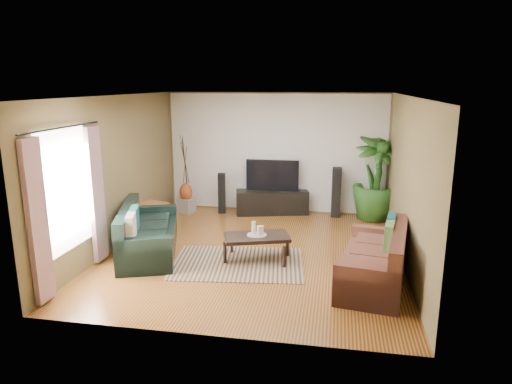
% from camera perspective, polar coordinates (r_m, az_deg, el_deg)
% --- Properties ---
extents(floor, '(5.50, 5.50, 0.00)m').
position_cam_1_polar(floor, '(8.09, -0.25, -7.58)').
color(floor, '#9A6127').
rests_on(floor, ground).
extents(ceiling, '(5.50, 5.50, 0.00)m').
position_cam_1_polar(ceiling, '(7.55, -0.27, 11.91)').
color(ceiling, white).
rests_on(ceiling, ground).
extents(wall_back, '(5.00, 0.00, 5.00)m').
position_cam_1_polar(wall_back, '(10.38, 2.49, 4.87)').
color(wall_back, brown).
rests_on(wall_back, ground).
extents(wall_front, '(5.00, 0.00, 5.00)m').
position_cam_1_polar(wall_front, '(5.11, -5.85, -4.38)').
color(wall_front, brown).
rests_on(wall_front, ground).
extents(wall_left, '(0.00, 5.50, 5.50)m').
position_cam_1_polar(wall_left, '(8.51, -17.07, 2.35)').
color(wall_left, brown).
rests_on(wall_left, ground).
extents(wall_right, '(0.00, 5.50, 5.50)m').
position_cam_1_polar(wall_right, '(7.67, 18.44, 1.06)').
color(wall_right, brown).
rests_on(wall_right, ground).
extents(backwall_panel, '(4.90, 0.00, 4.90)m').
position_cam_1_polar(backwall_panel, '(10.37, 2.48, 4.86)').
color(backwall_panel, white).
rests_on(backwall_panel, ground).
extents(window_pane, '(0.00, 1.80, 1.80)m').
position_cam_1_polar(window_pane, '(7.14, -22.73, 0.21)').
color(window_pane, white).
rests_on(window_pane, ground).
extents(curtain_near, '(0.08, 0.35, 2.20)m').
position_cam_1_polar(curtain_near, '(6.58, -25.65, -3.41)').
color(curtain_near, gray).
rests_on(curtain_near, ground).
extents(curtain_far, '(0.08, 0.35, 2.20)m').
position_cam_1_polar(curtain_far, '(7.79, -19.32, -0.33)').
color(curtain_far, gray).
rests_on(curtain_far, ground).
extents(curtain_rod, '(0.03, 1.90, 0.03)m').
position_cam_1_polar(curtain_rod, '(6.98, -23.06, 7.41)').
color(curtain_rod, black).
rests_on(curtain_rod, ground).
extents(sofa_left, '(1.46, 2.21, 0.85)m').
position_cam_1_polar(sofa_left, '(8.15, -13.26, -4.62)').
color(sofa_left, black).
rests_on(sofa_left, floor).
extents(sofa_right, '(1.17, 2.03, 0.85)m').
position_cam_1_polar(sofa_right, '(7.00, 14.48, -7.75)').
color(sofa_right, brown).
rests_on(sofa_right, floor).
extents(area_rug, '(2.31, 1.76, 0.01)m').
position_cam_1_polar(area_rug, '(7.64, -2.26, -8.86)').
color(area_rug, '#9F7F5D').
rests_on(area_rug, floor).
extents(coffee_table, '(1.19, 0.88, 0.43)m').
position_cam_1_polar(coffee_table, '(7.70, 0.11, -6.96)').
color(coffee_table, black).
rests_on(coffee_table, floor).
extents(candle_tray, '(0.33, 0.33, 0.01)m').
position_cam_1_polar(candle_tray, '(7.63, 0.11, -5.38)').
color(candle_tray, gray).
rests_on(candle_tray, coffee_table).
extents(candle_tall, '(0.07, 0.07, 0.21)m').
position_cam_1_polar(candle_tall, '(7.63, -0.30, -4.48)').
color(candle_tall, '#F3E4CD').
rests_on(candle_tall, candle_tray).
extents(candle_mid, '(0.07, 0.07, 0.16)m').
position_cam_1_polar(candle_mid, '(7.55, 0.36, -4.86)').
color(candle_mid, silver).
rests_on(candle_mid, candle_tray).
extents(candle_short, '(0.07, 0.07, 0.14)m').
position_cam_1_polar(candle_short, '(7.65, 0.71, -4.74)').
color(candle_short, white).
rests_on(candle_short, candle_tray).
extents(tv_stand, '(1.69, 0.86, 0.54)m').
position_cam_1_polar(tv_stand, '(10.36, 2.02, -1.25)').
color(tv_stand, black).
rests_on(tv_stand, floor).
extents(television, '(1.19, 0.06, 0.70)m').
position_cam_1_polar(television, '(10.22, 2.05, 2.11)').
color(television, black).
rests_on(television, tv_stand).
extents(speaker_left, '(0.20, 0.21, 0.92)m').
position_cam_1_polar(speaker_left, '(10.40, -4.30, -0.15)').
color(speaker_left, black).
rests_on(speaker_left, floor).
extents(speaker_right, '(0.21, 0.23, 1.11)m').
position_cam_1_polar(speaker_right, '(10.20, 10.00, -0.05)').
color(speaker_right, black).
rests_on(speaker_right, floor).
extents(potted_plant, '(1.28, 1.28, 1.83)m').
position_cam_1_polar(potted_plant, '(10.16, 14.82, 1.73)').
color(potted_plant, '#214E1A').
rests_on(potted_plant, floor).
extents(plant_pot, '(0.34, 0.34, 0.26)m').
position_cam_1_polar(plant_pot, '(10.34, 14.56, -2.51)').
color(plant_pot, black).
rests_on(plant_pot, floor).
extents(pedestal, '(0.40, 0.40, 0.32)m').
position_cam_1_polar(pedestal, '(10.60, -8.69, -1.66)').
color(pedestal, '#969694').
rests_on(pedestal, floor).
extents(vase, '(0.30, 0.30, 0.42)m').
position_cam_1_polar(vase, '(10.53, -8.75, -0.03)').
color(vase, '#933E1A').
rests_on(vase, pedestal).
extents(side_table, '(0.67, 0.67, 0.55)m').
position_cam_1_polar(side_table, '(9.42, -12.87, -3.06)').
color(side_table, brown).
rests_on(side_table, floor).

